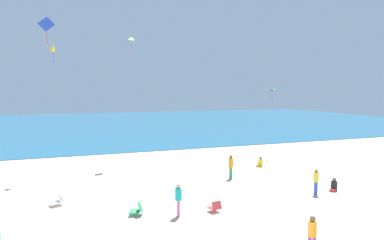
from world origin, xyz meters
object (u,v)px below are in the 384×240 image
at_px(beach_chair_far_left, 137,209).
at_px(person_3, 316,180).
at_px(beach_chair_near_camera, 58,200).
at_px(person_8, 334,186).
at_px(kite_green, 272,90).
at_px(kite_yellow, 53,48).
at_px(kite_blue, 46,25).
at_px(person_7, 260,163).
at_px(kite_lime, 131,39).
at_px(person_2, 178,198).
at_px(person_1, 231,165).
at_px(person_0, 312,233).
at_px(beach_chair_mid_beach, 215,207).

xyz_separation_m(beach_chair_far_left, person_3, (10.03, -0.29, 0.56)).
distance_m(beach_chair_far_left, beach_chair_near_camera, 4.50).
relative_size(person_8, kite_green, 0.58).
xyz_separation_m(kite_green, kite_yellow, (-18.03, -1.03, 2.83)).
xyz_separation_m(person_3, kite_green, (4.14, 10.89, 5.07)).
height_order(beach_chair_near_camera, kite_yellow, kite_yellow).
height_order(beach_chair_far_left, kite_green, kite_green).
bearing_deg(kite_blue, kite_green, 29.26).
distance_m(person_7, person_8, 6.95).
bearing_deg(person_8, person_7, -115.54).
xyz_separation_m(person_3, kite_lime, (-8.15, 12.28, 9.16)).
bearing_deg(kite_green, person_2, -137.40).
relative_size(beach_chair_far_left, person_7, 0.96).
bearing_deg(beach_chair_far_left, person_8, -164.00).
height_order(person_1, kite_lime, kite_lime).
distance_m(person_0, person_2, 6.15).
xyz_separation_m(beach_chair_near_camera, kite_lime, (5.46, 9.27, 9.72)).
distance_m(person_8, kite_lime, 18.25).
relative_size(kite_lime, kite_yellow, 1.05).
bearing_deg(kite_lime, kite_green, -6.46).
xyz_separation_m(person_2, person_3, (8.26, 0.51, -0.04)).
height_order(beach_chair_near_camera, person_8, person_8).
height_order(person_7, kite_green, kite_green).
bearing_deg(beach_chair_near_camera, person_1, 164.61).
bearing_deg(kite_lime, person_2, -90.47).
bearing_deg(kite_green, kite_lime, 173.54).
bearing_deg(kite_yellow, kite_lime, 22.89).
relative_size(person_1, person_7, 2.06).
xyz_separation_m(person_3, person_7, (0.77, 7.15, -0.56)).
distance_m(person_0, kite_yellow, 19.59).
xyz_separation_m(kite_blue, kite_lime, (5.55, 11.39, 1.37)).
distance_m(kite_blue, kite_yellow, 8.97).
bearing_deg(person_8, kite_lime, -82.88).
xyz_separation_m(person_1, person_2, (-5.27, -5.18, -0.03)).
xyz_separation_m(beach_chair_near_camera, kite_yellow, (-0.28, 6.85, 8.46)).
bearing_deg(person_8, kite_blue, -34.07).
bearing_deg(person_0, person_7, 45.21).
height_order(beach_chair_far_left, person_8, person_8).
distance_m(beach_chair_far_left, person_1, 8.32).
distance_m(person_2, person_8, 9.81).
height_order(person_1, person_7, person_1).
height_order(person_0, person_7, person_0).
distance_m(beach_chair_mid_beach, kite_lime, 16.25).
bearing_deg(kite_green, kite_yellow, -176.73).
distance_m(beach_chair_far_left, person_8, 11.54).
height_order(person_2, kite_green, kite_green).
height_order(beach_chair_mid_beach, beach_chair_far_left, beach_chair_far_left).
distance_m(person_0, person_8, 8.83).
height_order(person_3, person_7, person_3).
height_order(beach_chair_far_left, person_2, person_2).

